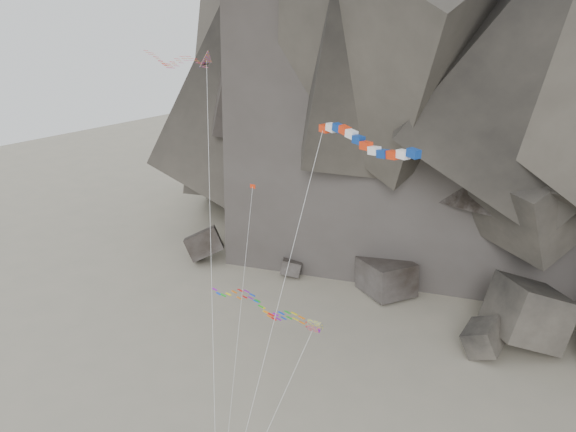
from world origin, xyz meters
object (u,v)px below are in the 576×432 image
Objects in this scene: banner_kite at (363,144)px; parafoil_kite at (257,303)px; pennant_kite at (243,282)px; delta_kite at (172,60)px.

banner_kite is 17.96m from parafoil_kite.
pennant_kite is at bearing -155.58° from banner_kite.
delta_kite is 1.43× the size of pennant_kite.
banner_kite reaches higher than parafoil_kite.
parafoil_kite is (-10.06, 0.88, -14.86)m from banner_kite.
delta_kite is 21.46m from parafoil_kite.
delta_kite is at bearing 170.17° from parafoil_kite.
parafoil_kite is at bearing -13.63° from delta_kite.
delta_kite is 2.28× the size of parafoil_kite.
delta_kite reaches higher than pennant_kite.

